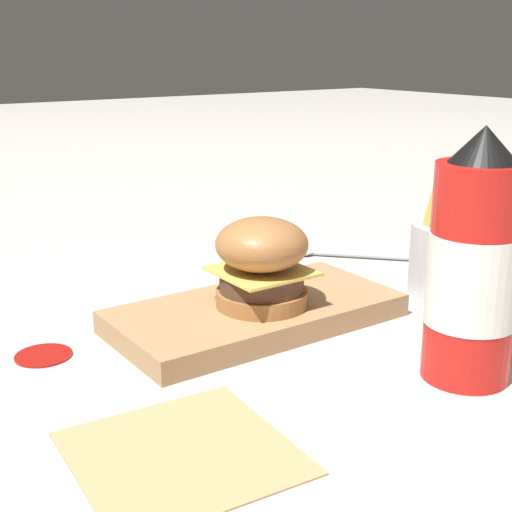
{
  "coord_description": "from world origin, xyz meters",
  "views": [
    {
      "loc": [
        0.36,
        0.59,
        0.28
      ],
      "look_at": [
        -0.03,
        0.03,
        0.07
      ],
      "focal_mm": 50.0,
      "sensor_mm": 36.0,
      "label": 1
    }
  ],
  "objects_px": {
    "burger": "(262,262)",
    "ketchup_bottle": "(473,268)",
    "serving_board": "(256,313)",
    "fries_basket": "(451,256)",
    "spoon": "(325,253)"
  },
  "relations": [
    {
      "from": "burger",
      "to": "ketchup_bottle",
      "type": "xyz_separation_m",
      "value": [
        -0.08,
        0.19,
        0.03
      ]
    },
    {
      "from": "ketchup_bottle",
      "to": "fries_basket",
      "type": "xyz_separation_m",
      "value": [
        -0.16,
        -0.16,
        -0.05
      ]
    },
    {
      "from": "burger",
      "to": "fries_basket",
      "type": "xyz_separation_m",
      "value": [
        -0.24,
        0.04,
        -0.03
      ]
    },
    {
      "from": "ketchup_bottle",
      "to": "fries_basket",
      "type": "distance_m",
      "value": 0.23
    },
    {
      "from": "fries_basket",
      "to": "spoon",
      "type": "xyz_separation_m",
      "value": [
        0.03,
        -0.19,
        -0.04
      ]
    },
    {
      "from": "serving_board",
      "to": "burger",
      "type": "height_order",
      "value": "burger"
    },
    {
      "from": "serving_board",
      "to": "burger",
      "type": "relative_size",
      "value": 3.18
    },
    {
      "from": "burger",
      "to": "fries_basket",
      "type": "height_order",
      "value": "fries_basket"
    },
    {
      "from": "serving_board",
      "to": "ketchup_bottle",
      "type": "xyz_separation_m",
      "value": [
        -0.08,
        0.2,
        0.09
      ]
    },
    {
      "from": "serving_board",
      "to": "ketchup_bottle",
      "type": "relative_size",
      "value": 1.36
    },
    {
      "from": "serving_board",
      "to": "fries_basket",
      "type": "bearing_deg",
      "value": 169.04
    },
    {
      "from": "serving_board",
      "to": "fries_basket",
      "type": "distance_m",
      "value": 0.25
    },
    {
      "from": "burger",
      "to": "spoon",
      "type": "xyz_separation_m",
      "value": [
        -0.22,
        -0.16,
        -0.06
      ]
    },
    {
      "from": "fries_basket",
      "to": "serving_board",
      "type": "bearing_deg",
      "value": -10.96
    },
    {
      "from": "burger",
      "to": "fries_basket",
      "type": "relative_size",
      "value": 0.64
    }
  ]
}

